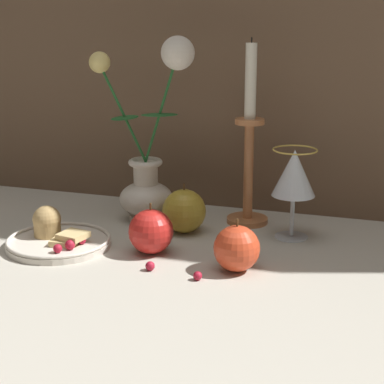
# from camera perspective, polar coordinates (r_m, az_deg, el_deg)

# --- Properties ---
(ground_plane) EXTENTS (2.40, 2.40, 0.00)m
(ground_plane) POSITION_cam_1_polar(r_m,az_deg,el_deg) (1.14, -1.79, -4.63)
(ground_plane) COLOR #B7B2A3
(ground_plane) RESTS_ON ground
(vase) EXTENTS (0.21, 0.10, 0.35)m
(vase) POSITION_cam_1_polar(r_m,az_deg,el_deg) (1.24, -3.84, 2.81)
(vase) COLOR silver
(vase) RESTS_ON ground_plane
(plate_with_pastries) EXTENTS (0.18, 0.18, 0.07)m
(plate_with_pastries) POSITION_cam_1_polar(r_m,az_deg,el_deg) (1.15, -11.96, -3.92)
(plate_with_pastries) COLOR silver
(plate_with_pastries) RESTS_ON ground_plane
(wine_glass) EXTENTS (0.08, 0.08, 0.16)m
(wine_glass) POSITION_cam_1_polar(r_m,az_deg,el_deg) (1.15, 9.05, 1.42)
(wine_glass) COLOR silver
(wine_glass) RESTS_ON ground_plane
(candlestick) EXTENTS (0.08, 0.08, 0.35)m
(candlestick) POSITION_cam_1_polar(r_m,az_deg,el_deg) (1.22, 5.08, 3.32)
(candlestick) COLOR #B77042
(candlestick) RESTS_ON ground_plane
(apple_beside_vase) EXTENTS (0.08, 0.08, 0.09)m
(apple_beside_vase) POSITION_cam_1_polar(r_m,az_deg,el_deg) (1.09, -3.67, -3.52)
(apple_beside_vase) COLOR red
(apple_beside_vase) RESTS_ON ground_plane
(apple_near_glass) EXTENTS (0.08, 0.08, 0.09)m
(apple_near_glass) POSITION_cam_1_polar(r_m,az_deg,el_deg) (1.18, -0.62, -1.71)
(apple_near_glass) COLOR #B2932D
(apple_near_glass) RESTS_ON ground_plane
(apple_at_table_edge) EXTENTS (0.07, 0.07, 0.09)m
(apple_at_table_edge) POSITION_cam_1_polar(r_m,az_deg,el_deg) (1.02, 3.99, -5.03)
(apple_at_table_edge) COLOR #D14223
(apple_at_table_edge) RESTS_ON ground_plane
(berry_near_plate) EXTENTS (0.01, 0.01, 0.01)m
(berry_near_plate) POSITION_cam_1_polar(r_m,az_deg,el_deg) (0.99, 0.50, -7.46)
(berry_near_plate) COLOR #AD192D
(berry_near_plate) RESTS_ON ground_plane
(berry_front_center) EXTENTS (0.02, 0.02, 0.02)m
(berry_front_center) POSITION_cam_1_polar(r_m,az_deg,el_deg) (1.02, -3.75, -6.59)
(berry_front_center) COLOR #AD192D
(berry_front_center) RESTS_ON ground_plane
(berry_by_glass_stem) EXTENTS (0.02, 0.02, 0.02)m
(berry_by_glass_stem) POSITION_cam_1_polar(r_m,az_deg,el_deg) (1.08, 5.55, -5.37)
(berry_by_glass_stem) COLOR #AD192D
(berry_by_glass_stem) RESTS_ON ground_plane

